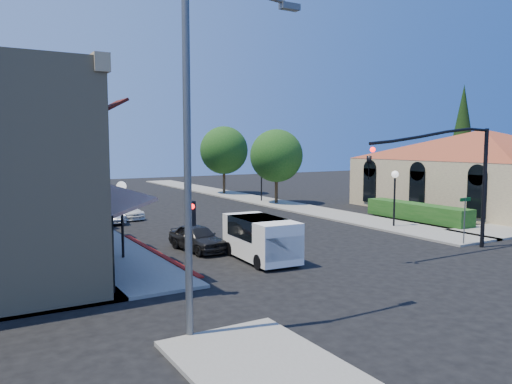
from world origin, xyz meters
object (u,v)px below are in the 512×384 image
street_tree_b (224,150)px  signal_mast_arm (457,168)px  parked_car_a (197,238)px  street_name_sign (465,213)px  cobra_streetlight (200,143)px  street_tree_a (276,156)px  lamppost_left_near (122,200)px  parked_car_b (111,214)px  secondary_signal (190,230)px  lamppost_right_far (261,172)px  lamppost_left_far (65,180)px  conifer_far (463,132)px  parked_car_c (126,211)px  white_van (261,236)px  parked_car_d (105,202)px

street_tree_b → signal_mast_arm: (-2.94, -30.50, -0.46)m
street_tree_b → parked_car_a: bearing=-119.6°
street_name_sign → cobra_streetlight: bearing=-165.8°
street_tree_b → street_tree_a: bearing=-90.0°
lamppost_left_near → parked_car_b: (2.30, 11.00, -2.14)m
street_tree_b → street_name_sign: street_tree_b is taller
secondary_signal → lamppost_right_far: lamppost_right_far is taller
signal_mast_arm → lamppost_left_far: size_ratio=2.24×
street_name_sign → lamppost_left_far: size_ratio=0.70×
conifer_far → street_tree_b: size_ratio=1.57×
street_tree_b → cobra_streetlight: 38.45m
lamppost_right_far → parked_car_c: (-13.30, -3.67, -2.19)m
parked_car_a → secondary_signal: bearing=-122.2°
signal_mast_arm → cobra_streetlight: 15.45m
secondary_signal → lamppost_right_far: bearing=53.9°
lamppost_left_near → lamppost_left_far: bearing=90.0°
street_tree_a → lamppost_left_far: street_tree_a is taller
street_tree_a → parked_car_a: 19.77m
white_van → lamppost_left_far: bearing=107.2°
signal_mast_arm → parked_car_d: size_ratio=2.10×
street_tree_b → secondary_signal: (-16.80, -30.59, -2.23)m
lamppost_left_far → secondary_signal: bearing=-88.6°
street_tree_b → secondary_signal: street_tree_b is taller
conifer_far → lamppost_left_near: (-36.50, -10.00, -3.62)m
parked_car_b → street_name_sign: bearing=-46.3°
lamppost_left_far → parked_car_d: bearing=50.6°
secondary_signal → parked_car_b: (1.80, 17.59, -1.72)m
street_name_sign → lamppost_right_far: (1.00, 21.80, 1.04)m
lamppost_right_far → parked_car_d: lamppost_right_far is taller
street_tree_b → white_van: size_ratio=1.58×
parked_car_b → lamppost_left_near: bearing=-97.3°
street_tree_b → cobra_streetlight: cobra_streetlight is taller
street_tree_b → lamppost_right_far: (-0.30, -8.00, -1.81)m
cobra_streetlight → lamppost_right_far: 31.53m
street_tree_b → parked_car_c: 18.36m
conifer_far → white_van: 34.28m
street_tree_b → lamppost_left_near: street_tree_b is taller
street_tree_a → secondary_signal: 26.64m
cobra_streetlight → parked_car_d: (4.35, 28.50, -4.74)m
street_tree_b → parked_car_c: size_ratio=1.88×
cobra_streetlight → parked_car_c: cobra_streetlight is taller
parked_car_d → cobra_streetlight: bearing=-97.7°
lamppost_left_far → parked_car_a: (3.70, -13.91, -2.09)m
cobra_streetlight → street_name_sign: cobra_streetlight is taller
lamppost_left_far → parked_car_b: 4.34m
signal_mast_arm → lamppost_right_far: bearing=83.3°
street_tree_a → lamppost_left_far: 17.36m
white_van → parked_car_b: white_van is taller
lamppost_left_near → parked_car_b: 11.44m
signal_mast_arm → cobra_streetlight: cobra_streetlight is taller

